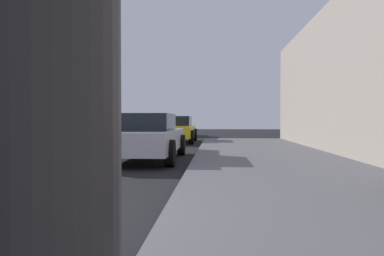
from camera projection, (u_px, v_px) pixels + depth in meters
name	position (u px, v px, depth m)	size (l,w,h in m)	color
sidewalk	(379.00, 237.00, 3.32)	(4.00, 32.00, 0.15)	#5B5B60
car_silver	(143.00, 137.00, 10.26)	(2.03, 4.51, 1.27)	#B7B7BF
car_yellow	(175.00, 129.00, 18.19)	(2.01, 4.26, 1.27)	yellow
car_black	(175.00, 126.00, 25.20)	(1.95, 4.21, 1.27)	black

